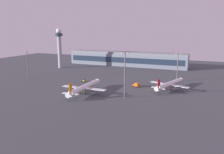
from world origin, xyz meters
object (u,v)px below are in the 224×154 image
object	(u,v)px
airplane_taxiway_distant	(84,88)
pushback_tug	(84,80)
control_tower	(59,45)
airplane_near_gate	(169,84)
catering_truck	(136,85)
apron_light_east	(28,63)
apron_light_central	(178,65)
apron_light_west	(125,73)

from	to	relation	value
airplane_taxiway_distant	pushback_tug	world-z (taller)	airplane_taxiway_distant
control_tower	pushback_tug	xyz separation A→B (m)	(59.32, -51.92, -24.02)
airplane_near_gate	catering_truck	xyz separation A→B (m)	(-24.25, -2.37, -2.12)
catering_truck	apron_light_east	bearing A→B (deg)	124.35
control_tower	apron_light_east	bearing A→B (deg)	-83.71
control_tower	airplane_taxiway_distant	xyz separation A→B (m)	(76.61, -82.57, -21.10)
pushback_tug	apron_light_east	size ratio (longest dim) A/B	0.14
apron_light_east	apron_light_central	distance (m)	129.45
catering_truck	apron_light_central	world-z (taller)	apron_light_central
apron_light_west	catering_truck	bearing A→B (deg)	92.13
airplane_taxiway_distant	apron_light_central	bearing A→B (deg)	49.52
airplane_near_gate	apron_light_east	world-z (taller)	apron_light_east
pushback_tug	apron_light_west	xyz separation A→B (m)	(45.94, -30.06, 15.26)
airplane_taxiway_distant	airplane_near_gate	xyz separation A→B (m)	(51.79, 32.98, -0.30)
apron_light_east	apron_light_west	distance (m)	101.90
catering_truck	apron_light_east	size ratio (longest dim) A/B	0.25
apron_light_central	airplane_near_gate	bearing A→B (deg)	-93.45
control_tower	apron_light_central	xyz separation A→B (m)	(130.19, -19.93, -11.62)
apron_light_central	apron_light_west	xyz separation A→B (m)	(-24.92, -62.05, 2.85)
airplane_taxiway_distant	airplane_near_gate	bearing A→B (deg)	32.55
airplane_taxiway_distant	apron_light_west	size ratio (longest dim) A/B	1.42
control_tower	apron_light_west	distance (m)	133.71
control_tower	catering_truck	size ratio (longest dim) A/B	7.23
control_tower	apron_light_east	xyz separation A→B (m)	(6.35, -57.65, -11.27)
catering_truck	pushback_tug	distance (m)	44.83
apron_light_east	apron_light_west	bearing A→B (deg)	-13.82
apron_light_east	apron_light_west	world-z (taller)	apron_light_west
airplane_taxiway_distant	pushback_tug	size ratio (longest dim) A/B	11.97
catering_truck	apron_light_west	world-z (taller)	apron_light_west
airplane_taxiway_distant	apron_light_west	distance (m)	31.20
airplane_taxiway_distant	apron_light_east	world-z (taller)	apron_light_east
airplane_near_gate	catering_truck	size ratio (longest dim) A/B	6.11
airplane_taxiway_distant	catering_truck	world-z (taller)	airplane_taxiway_distant
airplane_near_gate	apron_light_central	xyz separation A→B (m)	(1.79, 29.66, 9.77)
airplane_near_gate	apron_light_west	bearing A→B (deg)	-106.62
airplane_taxiway_distant	apron_light_east	distance (m)	75.19
control_tower	airplane_near_gate	world-z (taller)	control_tower
catering_truck	apron_light_central	size ratio (longest dim) A/B	0.26
apron_light_central	apron_light_west	size ratio (longest dim) A/B	0.81
apron_light_west	airplane_near_gate	bearing A→B (deg)	54.47
control_tower	catering_truck	world-z (taller)	control_tower
control_tower	apron_light_west	size ratio (longest dim) A/B	1.51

